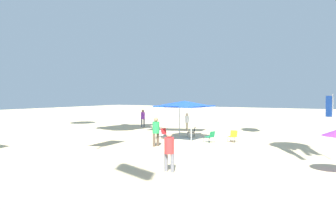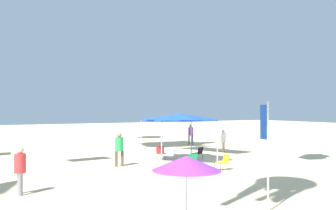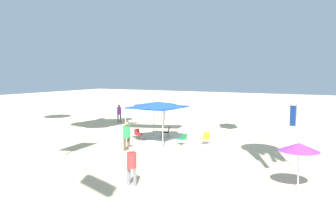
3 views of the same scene
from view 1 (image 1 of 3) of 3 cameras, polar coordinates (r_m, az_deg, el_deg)
ground at (r=24.22m, az=10.52°, el=-6.30°), size 120.00×120.00×0.10m
canopy_tent at (r=23.60m, az=3.06°, el=0.18°), size 3.58×3.83×2.93m
folding_chair_near_cooler at (r=23.01m, az=11.71°, el=-5.43°), size 0.56×0.64×0.82m
folding_chair_left_of_tent at (r=25.18m, az=4.44°, el=-4.77°), size 0.76×0.69×0.82m
folding_chair_facing_ocean at (r=24.14m, az=-0.53°, el=-5.05°), size 0.74×0.67×0.82m
folding_chair_right_of_tent at (r=22.42m, az=7.69°, el=-5.60°), size 0.76×0.69×0.82m
cooler_box at (r=26.30m, az=-1.30°, el=-5.08°), size 0.74×0.67×0.40m
banner_flag at (r=18.41m, az=27.49°, el=-2.44°), size 0.36×0.06×3.43m
person_beachcomber at (r=13.84m, az=0.21°, el=-7.84°), size 0.48×0.42×1.78m
person_far_stroller at (r=20.66m, az=-2.20°, el=-4.44°), size 0.45×0.50×1.89m
person_watching_sky at (r=29.69m, az=3.46°, el=-2.80°), size 0.39×0.39×1.64m
person_kite_handler at (r=33.08m, az=-4.58°, el=-2.14°), size 0.43×0.48×1.83m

